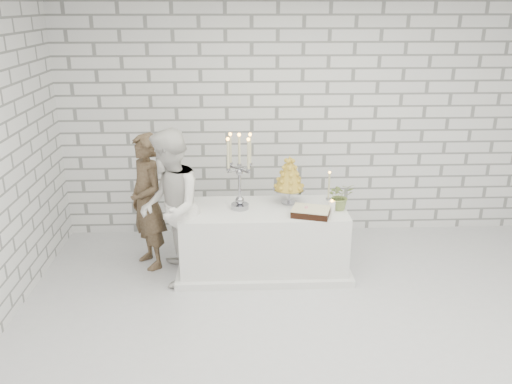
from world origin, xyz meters
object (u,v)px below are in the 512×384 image
(groom, at_px, (147,202))
(bride, at_px, (170,208))
(cake_table, at_px, (263,239))
(croquembouche, at_px, (289,180))
(candelabra, at_px, (240,172))

(groom, distance_m, bride, 0.48)
(cake_table, relative_size, groom, 1.16)
(groom, relative_size, bride, 0.93)
(groom, bearing_deg, cake_table, 49.05)
(croquembouche, bearing_deg, candelabra, -165.67)
(groom, relative_size, candelabra, 1.84)
(groom, distance_m, candelabra, 1.12)
(cake_table, relative_size, candelabra, 2.13)
(bride, distance_m, candelabra, 0.83)
(cake_table, xyz_separation_m, croquembouche, (0.29, 0.14, 0.65))
(cake_table, height_order, bride, bride)
(cake_table, xyz_separation_m, bride, (-0.99, -0.18, 0.46))
(cake_table, bearing_deg, groom, 171.99)
(bride, bearing_deg, cake_table, 94.91)
(bride, xyz_separation_m, candelabra, (0.74, 0.19, 0.33))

